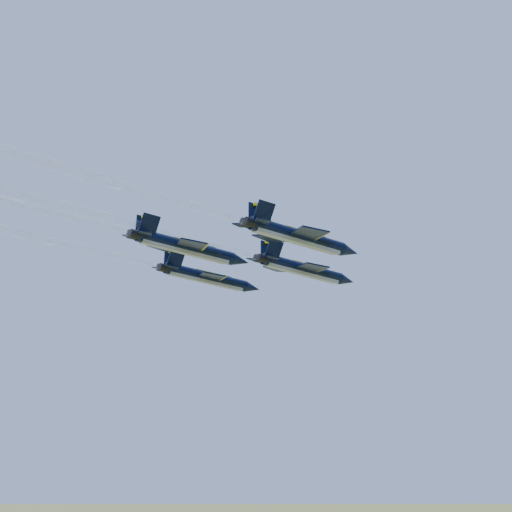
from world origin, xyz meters
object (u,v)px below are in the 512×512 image
Objects in this scene: jet_right at (300,237)px; jet_slot at (189,248)px; jet_left at (209,278)px; jet_lead at (305,270)px.

jet_slot is (-14.08, -5.82, 0.00)m from jet_right.
jet_left is 1.00× the size of jet_right.
jet_right and jet_slot have the same top height.
jet_left is 15.11m from jet_slot.
jet_lead and jet_right have the same top height.
jet_left and jet_slot have the same top height.
jet_left is (-14.27, -5.61, 0.00)m from jet_lead.
jet_lead is 15.34m from jet_left.
jet_right is at bearing -37.17° from jet_lead.
jet_left is 1.00× the size of jet_slot.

